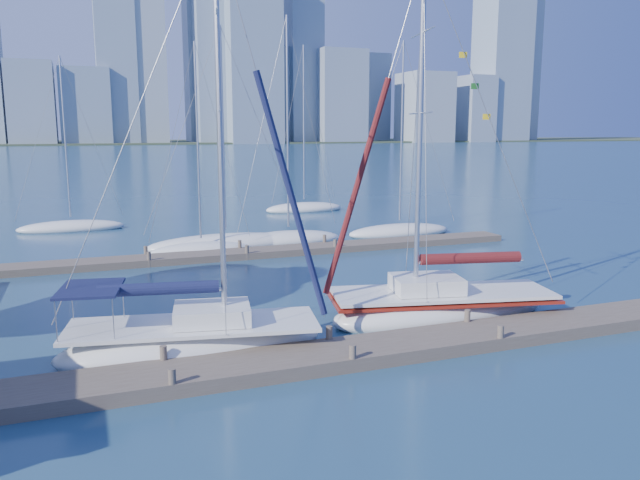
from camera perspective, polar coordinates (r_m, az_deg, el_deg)
name	(u,v)px	position (r m, az deg, el deg)	size (l,w,h in m)	color
ground	(340,361)	(18.83, 1.87, -11.00)	(700.00, 700.00, 0.00)	navy
near_dock	(340,355)	(18.76, 1.87, -10.43)	(26.00, 2.00, 0.40)	#51453B
far_dock	(261,252)	(34.03, -5.38, -1.13)	(30.00, 1.80, 0.36)	#51453B
far_shore	(96,143)	(336.35, -19.79, 8.34)	(800.00, 100.00, 1.50)	#38472D
sailboat_navy	(193,321)	(19.47, -11.50, -7.25)	(8.46, 4.10, 13.04)	silver
sailboat_maroon	(442,291)	(23.03, 11.05, -4.62)	(8.93, 4.55, 13.09)	silver
bg_boat_1	(201,249)	(35.00, -10.80, -0.85)	(5.68, 2.15, 11.61)	silver
bg_boat_2	(226,243)	(36.48, -8.61, -0.30)	(9.20, 2.75, 12.77)	silver
bg_boat_3	(289,239)	(37.48, -2.89, 0.10)	(6.83, 3.28, 13.51)	silver
bg_boat_4	(399,231)	(40.83, 7.28, 0.82)	(7.45, 4.28, 12.53)	silver
bg_boat_6	(71,227)	(45.57, -21.78, 1.12)	(7.13, 3.10, 11.82)	silver
bg_boat_7	(304,208)	(52.34, -1.46, 2.95)	(7.00, 4.28, 13.82)	silver
skyline	(156,67)	(309.84, -14.72, 15.05)	(503.24, 51.31, 104.98)	slate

